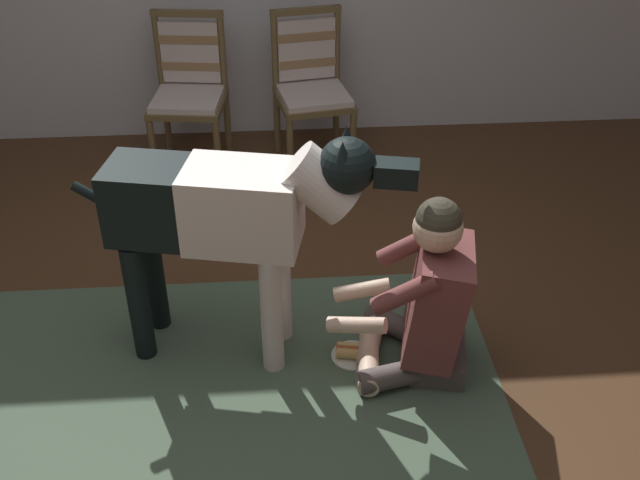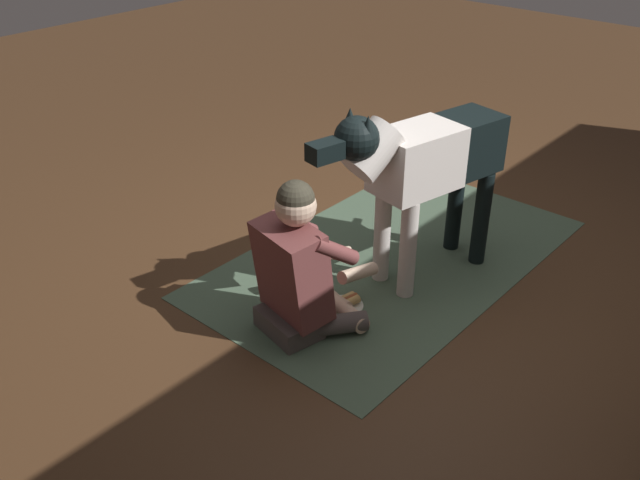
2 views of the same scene
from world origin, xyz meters
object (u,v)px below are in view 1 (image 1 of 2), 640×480
dining_chair_left_of_pair (189,84)px  person_sitting_on_floor (426,301)px  dining_chair_right_of_pair (311,80)px  hot_dog_on_plate (353,352)px  large_dog (231,214)px

dining_chair_left_of_pair → person_sitting_on_floor: bearing=-61.4°
dining_chair_right_of_pair → person_sitting_on_floor: dining_chair_right_of_pair is taller
dining_chair_left_of_pair → dining_chair_right_of_pair: (0.78, -0.00, 0.00)m
dining_chair_left_of_pair → hot_dog_on_plate: (0.85, -2.05, -0.52)m
large_dog → dining_chair_left_of_pair: bearing=99.5°
large_dog → dining_chair_right_of_pair: bearing=76.6°
dining_chair_right_of_pair → large_dog: bearing=-103.4°
dining_chair_left_of_pair → person_sitting_on_floor: dining_chair_left_of_pair is taller
dining_chair_right_of_pair → hot_dog_on_plate: 2.11m
dining_chair_left_of_pair → dining_chair_right_of_pair: bearing=-0.0°
dining_chair_right_of_pair → hot_dog_on_plate: dining_chair_right_of_pair is taller
large_dog → hot_dog_on_plate: size_ratio=7.07×
dining_chair_right_of_pair → person_sitting_on_floor: size_ratio=1.11×
dining_chair_right_of_pair → large_dog: 2.00m
person_sitting_on_floor → hot_dog_on_plate: person_sitting_on_floor is taller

